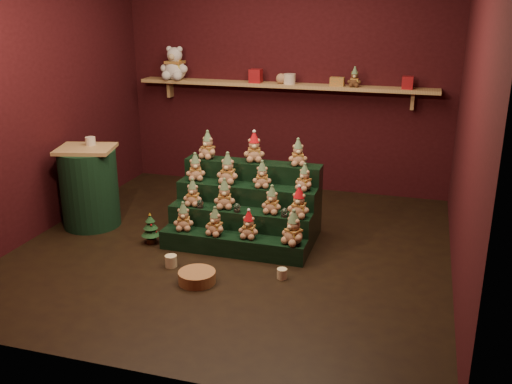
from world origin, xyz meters
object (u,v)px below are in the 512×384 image
(riser_tier_front, at_px, (232,245))
(mug_left, at_px, (171,261))
(side_table, at_px, (89,187))
(mini_christmas_tree, at_px, (151,228))
(mug_right, at_px, (282,274))
(snow_globe_b, at_px, (237,208))
(snow_globe_a, at_px, (200,204))
(snow_globe_c, at_px, (284,213))
(brown_bear, at_px, (354,77))
(wicker_basket, at_px, (197,277))
(white_bear, at_px, (175,59))

(riser_tier_front, bearing_deg, mug_left, -136.07)
(side_table, height_order, mini_christmas_tree, side_table)
(riser_tier_front, distance_m, mug_left, 0.61)
(side_table, distance_m, mug_right, 2.34)
(mug_left, bearing_deg, snow_globe_b, 53.31)
(riser_tier_front, distance_m, snow_globe_b, 0.35)
(snow_globe_a, bearing_deg, snow_globe_c, -0.00)
(side_table, bearing_deg, snow_globe_a, -18.54)
(snow_globe_a, xyz_separation_m, brown_bear, (1.19, 1.80, 1.03))
(wicker_basket, bearing_deg, mug_right, 22.38)
(snow_globe_a, relative_size, mug_right, 0.95)
(brown_bear, bearing_deg, riser_tier_front, -115.45)
(snow_globe_a, height_order, white_bear, white_bear)
(side_table, bearing_deg, white_bear, 67.42)
(snow_globe_c, height_order, mini_christmas_tree, snow_globe_c)
(riser_tier_front, xyz_separation_m, snow_globe_b, (-0.00, 0.16, 0.31))
(snow_globe_a, relative_size, snow_globe_b, 0.99)
(riser_tier_front, xyz_separation_m, white_bear, (-1.40, 1.96, 1.48))
(snow_globe_a, xyz_separation_m, side_table, (-1.28, 0.10, 0.02))
(riser_tier_front, xyz_separation_m, brown_bear, (0.81, 1.96, 1.34))
(mug_left, bearing_deg, mini_christmas_tree, 133.77)
(mug_left, bearing_deg, white_bear, 112.08)
(snow_globe_a, bearing_deg, mini_christmas_tree, -161.29)
(mug_right, distance_m, brown_bear, 2.71)
(snow_globe_a, distance_m, brown_bear, 2.39)
(snow_globe_c, height_order, brown_bear, brown_bear)
(snow_globe_c, distance_m, brown_bear, 2.10)
(side_table, xyz_separation_m, mini_christmas_tree, (0.81, -0.25, -0.26))
(snow_globe_a, bearing_deg, mug_left, -95.68)
(snow_globe_c, relative_size, side_table, 0.10)
(riser_tier_front, bearing_deg, snow_globe_b, 91.42)
(mug_left, bearing_deg, wicker_basket, -32.24)
(snow_globe_b, xyz_separation_m, side_table, (-1.65, 0.10, 0.02))
(snow_globe_b, height_order, side_table, side_table)
(riser_tier_front, distance_m, side_table, 1.71)
(mini_christmas_tree, height_order, brown_bear, brown_bear)
(mini_christmas_tree, distance_m, white_bear, 2.48)
(mini_christmas_tree, bearing_deg, snow_globe_b, 10.61)
(riser_tier_front, distance_m, brown_bear, 2.51)
(side_table, height_order, white_bear, white_bear)
(mini_christmas_tree, relative_size, white_bear, 0.63)
(snow_globe_c, relative_size, white_bear, 0.17)
(riser_tier_front, bearing_deg, snow_globe_a, 157.09)
(side_table, height_order, mug_left, side_table)
(snow_globe_a, xyz_separation_m, white_bear, (-1.02, 1.80, 1.17))
(snow_globe_b, height_order, mug_right, snow_globe_b)
(snow_globe_c, bearing_deg, brown_bear, 78.87)
(white_bear, bearing_deg, brown_bear, 1.68)
(snow_globe_b, xyz_separation_m, wicker_basket, (-0.10, -0.79, -0.35))
(snow_globe_c, distance_m, wicker_basket, 1.03)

